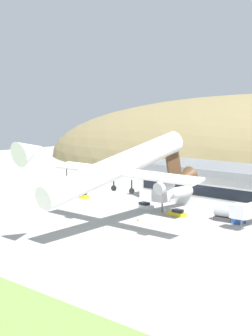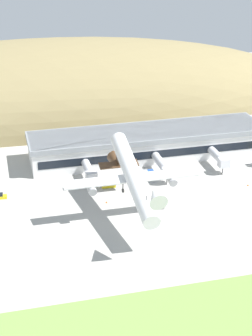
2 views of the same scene
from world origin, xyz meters
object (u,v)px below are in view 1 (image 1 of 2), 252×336
Objects in this scene: service_car_1 at (145,206)px; traffic_cone_0 at (138,220)px; cargo_airplane at (120,168)px; service_car_2 at (177,213)px; service_car_0 at (82,196)px; fuel_truck at (229,215)px; jetway_0 at (172,194)px.

service_car_1 is 7.44× the size of traffic_cone_0.
cargo_airplane is 10.88× the size of service_car_2.
traffic_cone_0 is at bearing -19.02° from service_car_0.
service_car_0 is 21.60m from service_car_1.
cargo_airplane is at bearing -112.40° from fuel_truck.
service_car_2 is 0.62× the size of fuel_truck.
traffic_cone_0 is (-5.04, 10.62, -12.66)m from cargo_airplane.
cargo_airplane is 80.98× the size of traffic_cone_0.
service_car_0 is 31.85m from traffic_cone_0.
jetway_0 is 17.33m from fuel_truck.
service_car_1 is 11.53m from service_car_2.
service_car_0 reaches higher than traffic_cone_0.
service_car_1 is 23.34m from fuel_truck.
cargo_airplane is 27.91m from fuel_truck.
jetway_0 is 14.87m from traffic_cone_0.
service_car_0 reaches higher than service_car_1.
service_car_1 is at bearing 3.13° from service_car_0.
traffic_cone_0 is (30.11, -10.38, -0.38)m from service_car_0.
cargo_airplane reaches higher than traffic_cone_0.
service_car_2 is 7.44× the size of traffic_cone_0.
cargo_airplane is at bearing -73.40° from jetway_0.
cargo_airplane is 28.78m from service_car_1.
service_car_1 is (-13.58, 22.17, -12.33)m from cargo_airplane.
service_car_2 is at bearing -39.31° from jetway_0.
service_car_0 reaches higher than service_car_2.
service_car_1 is 0.62× the size of fuel_truck.
fuel_truck is (17.10, -1.29, -2.50)m from jetway_0.
service_car_0 is at bearing -176.87° from service_car_1.
service_car_0 is 7.33× the size of traffic_cone_0.
fuel_truck is at bearing 3.33° from service_car_1.
service_car_2 is (-2.16, 20.53, -12.28)m from cargo_airplane.
service_car_0 is 32.99m from service_car_2.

